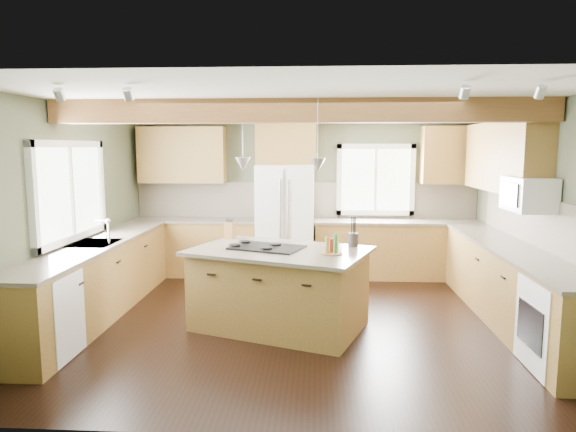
{
  "coord_description": "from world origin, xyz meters",
  "views": [
    {
      "loc": [
        0.2,
        -5.95,
        2.08
      ],
      "look_at": [
        -0.15,
        0.3,
        1.23
      ],
      "focal_mm": 32.0,
      "sensor_mm": 36.0,
      "label": 1
    }
  ],
  "objects": [
    {
      "name": "floor",
      "position": [
        0.0,
        0.0,
        0.0
      ],
      "size": [
        5.6,
        5.6,
        0.0
      ],
      "primitive_type": "plane",
      "color": "black",
      "rests_on": "ground"
    },
    {
      "name": "ceiling",
      "position": [
        0.0,
        0.0,
        2.6
      ],
      "size": [
        5.6,
        5.6,
        0.0
      ],
      "primitive_type": "plane",
      "rotation": [
        3.14,
        0.0,
        0.0
      ],
      "color": "silver",
      "rests_on": "wall_back"
    },
    {
      "name": "wall_back",
      "position": [
        0.0,
        2.5,
        1.3
      ],
      "size": [
        5.6,
        0.0,
        5.6
      ],
      "primitive_type": "plane",
      "rotation": [
        1.57,
        0.0,
        0.0
      ],
      "color": "#49523A",
      "rests_on": "ground"
    },
    {
      "name": "wall_left",
      "position": [
        -2.8,
        0.0,
        1.3
      ],
      "size": [
        0.0,
        5.0,
        5.0
      ],
      "primitive_type": "plane",
      "rotation": [
        1.57,
        0.0,
        1.57
      ],
      "color": "#49523A",
      "rests_on": "ground"
    },
    {
      "name": "wall_right",
      "position": [
        2.8,
        0.0,
        1.3
      ],
      "size": [
        0.0,
        5.0,
        5.0
      ],
      "primitive_type": "plane",
      "rotation": [
        1.57,
        0.0,
        -1.57
      ],
      "color": "#49523A",
      "rests_on": "ground"
    },
    {
      "name": "ceiling_beam",
      "position": [
        0.0,
        -0.22,
        2.47
      ],
      "size": [
        5.55,
        0.26,
        0.26
      ],
      "primitive_type": "cube",
      "color": "brown",
      "rests_on": "ceiling"
    },
    {
      "name": "soffit_trim",
      "position": [
        0.0,
        2.4,
        2.54
      ],
      "size": [
        5.55,
        0.2,
        0.1
      ],
      "primitive_type": "cube",
      "color": "brown",
      "rests_on": "ceiling"
    },
    {
      "name": "backsplash_back",
      "position": [
        0.0,
        2.48,
        1.21
      ],
      "size": [
        5.58,
        0.03,
        0.58
      ],
      "primitive_type": "cube",
      "color": "brown",
      "rests_on": "wall_back"
    },
    {
      "name": "backsplash_right",
      "position": [
        2.78,
        0.05,
        1.21
      ],
      "size": [
        0.03,
        3.7,
        0.58
      ],
      "primitive_type": "cube",
      "color": "brown",
      "rests_on": "wall_right"
    },
    {
      "name": "base_cab_back_left",
      "position": [
        -1.79,
        2.2,
        0.44
      ],
      "size": [
        2.02,
        0.6,
        0.88
      ],
      "primitive_type": "cube",
      "color": "brown",
      "rests_on": "floor"
    },
    {
      "name": "counter_back_left",
      "position": [
        -1.79,
        2.2,
        0.9
      ],
      "size": [
        2.06,
        0.64,
        0.04
      ],
      "primitive_type": "cube",
      "color": "#443C32",
      "rests_on": "base_cab_back_left"
    },
    {
      "name": "base_cab_back_right",
      "position": [
        1.49,
        2.2,
        0.44
      ],
      "size": [
        2.62,
        0.6,
        0.88
      ],
      "primitive_type": "cube",
      "color": "brown",
      "rests_on": "floor"
    },
    {
      "name": "counter_back_right",
      "position": [
        1.49,
        2.2,
        0.9
      ],
      "size": [
        2.66,
        0.64,
        0.04
      ],
      "primitive_type": "cube",
      "color": "#443C32",
      "rests_on": "base_cab_back_right"
    },
    {
      "name": "base_cab_left",
      "position": [
        -2.5,
        0.05,
        0.44
      ],
      "size": [
        0.6,
        3.7,
        0.88
      ],
      "primitive_type": "cube",
      "color": "brown",
      "rests_on": "floor"
    },
    {
      "name": "counter_left",
      "position": [
        -2.5,
        0.05,
        0.9
      ],
      "size": [
        0.64,
        3.74,
        0.04
      ],
      "primitive_type": "cube",
      "color": "#443C32",
      "rests_on": "base_cab_left"
    },
    {
      "name": "base_cab_right",
      "position": [
        2.5,
        0.05,
        0.44
      ],
      "size": [
        0.6,
        3.7,
        0.88
      ],
      "primitive_type": "cube",
      "color": "brown",
      "rests_on": "floor"
    },
    {
      "name": "counter_right",
      "position": [
        2.5,
        0.05,
        0.9
      ],
      "size": [
        0.64,
        3.74,
        0.04
      ],
      "primitive_type": "cube",
      "color": "#443C32",
      "rests_on": "base_cab_right"
    },
    {
      "name": "upper_cab_back_left",
      "position": [
        -1.99,
        2.33,
        1.95
      ],
      "size": [
        1.4,
        0.35,
        0.9
      ],
      "primitive_type": "cube",
      "color": "brown",
      "rests_on": "wall_back"
    },
    {
      "name": "upper_cab_over_fridge",
      "position": [
        -0.3,
        2.33,
        2.15
      ],
      "size": [
        0.96,
        0.35,
        0.7
      ],
      "primitive_type": "cube",
      "color": "brown",
      "rests_on": "wall_back"
    },
    {
      "name": "upper_cab_right",
      "position": [
        2.62,
        0.9,
        1.95
      ],
      "size": [
        0.35,
        2.2,
        0.9
      ],
      "primitive_type": "cube",
      "color": "brown",
      "rests_on": "wall_right"
    },
    {
      "name": "upper_cab_back_corner",
      "position": [
        2.3,
        2.33,
        1.95
      ],
      "size": [
        0.9,
        0.35,
        0.9
      ],
      "primitive_type": "cube",
      "color": "brown",
      "rests_on": "wall_back"
    },
    {
      "name": "window_left",
      "position": [
        -2.78,
        0.05,
        1.55
      ],
      "size": [
        0.04,
        1.6,
        1.05
      ],
      "primitive_type": "cube",
      "color": "white",
      "rests_on": "wall_left"
    },
    {
      "name": "window_back",
      "position": [
        1.15,
        2.48,
        1.55
      ],
      "size": [
        1.1,
        0.04,
        1.0
      ],
      "primitive_type": "cube",
      "color": "white",
      "rests_on": "wall_back"
    },
    {
      "name": "sink",
      "position": [
        -2.5,
        0.05,
        0.91
      ],
      "size": [
        0.5,
        0.65,
        0.03
      ],
      "primitive_type": "cube",
      "color": "#262628",
      "rests_on": "counter_left"
    },
    {
      "name": "faucet",
      "position": [
        -2.32,
        0.05,
        1.05
      ],
      "size": [
        0.02,
        0.02,
        0.28
      ],
      "primitive_type": "cylinder",
      "color": "#B2B2B7",
      "rests_on": "sink"
    },
    {
      "name": "dishwasher",
      "position": [
        -2.49,
        -1.25,
        0.43
      ],
      "size": [
        0.6,
        0.6,
        0.84
      ],
      "primitive_type": "cube",
      "color": "white",
      "rests_on": "floor"
    },
    {
      "name": "oven",
      "position": [
        2.49,
        -1.25,
        0.43
      ],
      "size": [
        0.6,
        0.72,
        0.84
      ],
      "primitive_type": "cube",
      "color": "white",
      "rests_on": "floor"
    },
    {
      "name": "microwave",
      "position": [
        2.58,
        -0.05,
        1.55
      ],
      "size": [
        0.4,
        0.7,
        0.38
      ],
      "primitive_type": "cube",
      "color": "white",
      "rests_on": "wall_right"
    },
    {
      "name": "pendant_left",
      "position": [
        -0.65,
        -0.06,
        1.88
      ],
      "size": [
        0.18,
        0.18,
        0.16
      ],
      "primitive_type": "cone",
      "rotation": [
        3.14,
        0.0,
        0.0
      ],
      "color": "#B2B2B7",
      "rests_on": "ceiling"
    },
    {
      "name": "pendant_right",
      "position": [
        0.2,
        -0.38,
        1.88
      ],
      "size": [
        0.18,
        0.18,
        0.16
      ],
      "primitive_type": "cone",
      "rotation": [
        3.14,
        0.0,
        0.0
      ],
      "color": "#B2B2B7",
      "rests_on": "ceiling"
    },
    {
      "name": "refrigerator",
      "position": [
        -0.3,
        2.12,
        0.9
      ],
      "size": [
        0.9,
        0.74,
        1.8
      ],
      "primitive_type": "cube",
      "color": "silver",
      "rests_on": "floor"
    },
    {
      "name": "island",
      "position": [
        -0.22,
        -0.22,
        0.44
      ],
      "size": [
        2.1,
        1.68,
        0.88
      ],
      "primitive_type": "cube",
      "rotation": [
        0.0,
        0.0,
        -0.35
      ],
      "color": "olive",
      "rests_on": "floor"
    },
    {
      "name": "island_top",
      "position": [
        -0.22,
        -0.22,
        0.9
      ],
      "size": [
        2.25,
        1.83,
        0.04
      ],
      "primitive_type": "cube",
      "rotation": [
        0.0,
        0.0,
        -0.35
      ],
      "color": "#443C32",
      "rests_on": "island"
    },
    {
      "name": "cooktop",
      "position": [
        -0.37,
        -0.17,
        0.93
      ],
      "size": [
        0.92,
        0.77,
        0.02
      ],
      "primitive_type": "cube",
      "rotation": [
        0.0,
        0.0,
        -0.35
      ],
      "color": "black",
      "rests_on": "island_top"
    },
    {
      "name": "knife_block",
      "position": [
        -0.9,
        0.46,
        1.02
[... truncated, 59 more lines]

